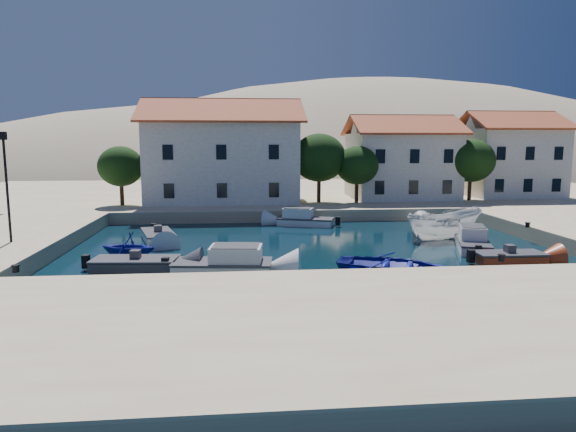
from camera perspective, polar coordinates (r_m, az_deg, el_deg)
The scene contains 21 objects.
ground at distance 23.56m, azimuth 5.81°, elevation -8.24°, with size 400.00×400.00×0.00m, color black.
quay_south at distance 17.86m, azimuth 9.67°, elevation -12.07°, with size 52.00×12.00×1.00m, color tan.
quay_west at distance 35.80m, azimuth -29.32°, elevation -2.74°, with size 8.00×20.00×1.00m, color tan.
quay_north at distance 60.81m, azimuth 0.68°, elevation 2.42°, with size 80.00×36.00×1.00m, color tan.
hills at distance 150.94m, azimuth 4.22°, elevation -3.28°, with size 254.00×176.00×99.00m.
building_left at distance 50.17m, azimuth -7.26°, elevation 7.34°, with size 14.70×9.45×9.70m.
building_mid at distance 53.76m, azimuth 12.47°, elevation 6.51°, with size 10.50×8.40×8.30m.
building_right at distance 59.43m, azimuth 23.32°, elevation 6.42°, with size 9.45×8.40×8.80m.
trees at distance 48.48m, azimuth 5.26°, elevation 6.04°, with size 37.30×5.30×6.45m.
lamppost at distance 32.89m, azimuth -28.84°, elevation 3.89°, with size 0.35×0.25×6.22m.
bollards at distance 27.57m, azimuth 9.99°, elevation -3.42°, with size 29.36×9.56×0.30m.
motorboat_grey_sw at distance 28.20m, azimuth -16.55°, elevation -5.17°, with size 4.59×2.33×1.25m.
cabin_cruiser_south at distance 26.57m, azimuth -7.29°, elevation -5.30°, with size 5.22×2.69×1.60m.
rowboat_south at distance 26.94m, azimuth 11.37°, elevation -6.25°, with size 3.89×5.45×1.13m, color navy.
motorboat_red_se at distance 30.96m, azimuth 23.36°, elevation -4.32°, with size 3.77×1.71×1.25m.
cabin_cruiser_east at distance 33.91m, azimuth 19.88°, elevation -2.77°, with size 3.13×4.77×1.60m.
boat_east at distance 36.98m, azimuth 16.93°, elevation -2.51°, with size 2.23×5.93×2.29m, color silver.
motorboat_white_ne at distance 41.40m, azimuth 15.85°, elevation -0.93°, with size 1.65×3.47×1.25m.
rowboat_west at distance 31.08m, azimuth -17.27°, elevation -4.52°, with size 2.78×3.22×1.70m, color navy.
motorboat_white_west at distance 36.04m, azimuth -14.22°, elevation -2.20°, with size 3.03×4.68×1.25m.
cabin_cruiser_north at distance 41.22m, azimuth 1.97°, elevation -0.40°, with size 4.82×3.20×1.60m.
Camera 1 is at (-4.49, -22.14, 6.66)m, focal length 32.00 mm.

